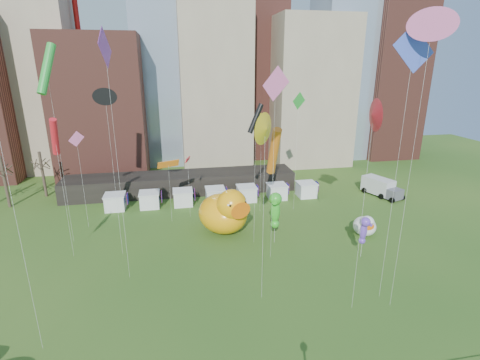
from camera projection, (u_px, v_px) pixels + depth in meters
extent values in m
cube|color=gray|center=(36.00, 63.00, 69.07)|extent=(14.00, 12.00, 42.00)
cube|color=brown|center=(101.00, 107.00, 68.05)|extent=(16.00, 14.00, 26.00)
cube|color=#8C9EB2|center=(162.00, 29.00, 73.20)|extent=(12.00, 12.00, 55.00)
cube|color=gray|center=(214.00, 83.00, 74.45)|extent=(14.00, 14.00, 34.00)
cube|color=gray|center=(309.00, 92.00, 76.74)|extent=(16.00, 14.00, 30.00)
cube|color=#8C9EB2|center=(347.00, 48.00, 79.48)|extent=(14.00, 12.00, 48.00)
cube|color=brown|center=(390.00, 77.00, 81.23)|extent=(12.00, 12.00, 36.00)
cube|color=black|center=(182.00, 183.00, 60.94)|extent=(38.00, 6.00, 3.20)
cube|color=white|center=(115.00, 202.00, 53.71)|extent=(2.80, 2.80, 2.20)
cube|color=red|center=(127.00, 199.00, 53.88)|extent=(0.08, 1.40, 1.60)
cube|color=white|center=(150.00, 200.00, 54.60)|extent=(2.80, 2.80, 2.20)
cube|color=red|center=(162.00, 196.00, 54.76)|extent=(0.08, 1.40, 1.60)
cube|color=white|center=(183.00, 198.00, 55.48)|extent=(2.80, 2.80, 2.20)
cube|color=red|center=(195.00, 194.00, 55.65)|extent=(0.08, 1.40, 1.60)
cube|color=white|center=(215.00, 196.00, 56.37)|extent=(2.80, 2.80, 2.20)
cube|color=red|center=(227.00, 192.00, 56.53)|extent=(0.08, 1.40, 1.60)
cube|color=white|center=(247.00, 194.00, 57.25)|extent=(2.80, 2.80, 2.20)
cube|color=red|center=(258.00, 190.00, 57.42)|extent=(0.08, 1.40, 1.60)
cube|color=white|center=(277.00, 192.00, 58.14)|extent=(2.80, 2.80, 2.20)
cube|color=red|center=(288.00, 188.00, 58.30)|extent=(0.08, 1.40, 1.60)
cube|color=white|center=(306.00, 190.00, 59.02)|extent=(2.80, 2.80, 2.20)
cube|color=red|center=(317.00, 186.00, 59.19)|extent=(0.08, 1.40, 1.60)
cylinder|color=#382B21|center=(5.00, 182.00, 53.73)|extent=(0.44, 0.44, 8.00)
cylinder|color=#382B21|center=(43.00, 174.00, 58.25)|extent=(0.44, 0.44, 7.50)
ellipsoid|color=#FBA20C|center=(223.00, 213.00, 46.30)|extent=(8.21, 8.78, 4.95)
ellipsoid|color=#FBA20C|center=(213.00, 208.00, 48.52)|extent=(2.00, 1.80, 2.00)
sphere|color=#FBA20C|center=(232.00, 204.00, 43.92)|extent=(4.85, 4.85, 3.72)
cone|color=orange|center=(239.00, 210.00, 42.70)|extent=(2.53, 2.33, 2.05)
sphere|color=white|center=(229.00, 205.00, 42.42)|extent=(0.67, 0.67, 0.67)
sphere|color=white|center=(243.00, 201.00, 43.48)|extent=(0.67, 0.67, 0.67)
sphere|color=black|center=(230.00, 206.00, 42.17)|extent=(0.33, 0.33, 0.33)
sphere|color=black|center=(245.00, 202.00, 43.23)|extent=(0.33, 0.33, 0.33)
ellipsoid|color=white|center=(365.00, 226.00, 45.73)|extent=(3.66, 3.99, 2.33)
ellipsoid|color=white|center=(362.00, 222.00, 46.97)|extent=(0.91, 0.80, 0.94)
sphere|color=white|center=(367.00, 223.00, 44.45)|extent=(2.18, 2.18, 1.75)
cone|color=orange|center=(369.00, 226.00, 43.77)|extent=(1.15, 1.03, 0.96)
sphere|color=white|center=(364.00, 223.00, 43.97)|extent=(0.32, 0.32, 0.32)
sphere|color=white|center=(372.00, 223.00, 43.88)|extent=(0.32, 0.32, 0.32)
sphere|color=black|center=(365.00, 223.00, 43.83)|extent=(0.16, 0.16, 0.16)
sphere|color=black|center=(373.00, 223.00, 43.74)|extent=(0.16, 0.16, 0.16)
cylinder|color=silver|center=(275.00, 227.00, 43.47)|extent=(0.03, 0.03, 4.13)
ellipsoid|color=green|center=(275.00, 211.00, 42.84)|extent=(1.43, 1.31, 2.96)
sphere|color=green|center=(276.00, 199.00, 42.21)|extent=(1.95, 1.95, 1.51)
cone|color=green|center=(278.00, 202.00, 41.60)|extent=(0.83, 1.07, 0.53)
sphere|color=green|center=(275.00, 224.00, 43.41)|extent=(1.06, 1.06, 1.06)
cylinder|color=silver|center=(362.00, 244.00, 40.34)|extent=(0.03, 0.03, 3.19)
ellipsoid|color=#6A3FBE|center=(363.00, 231.00, 39.85)|extent=(1.01, 0.91, 2.12)
sphere|color=#6A3FBE|center=(365.00, 222.00, 39.36)|extent=(1.37, 1.37, 1.08)
cone|color=#6A3FBE|center=(367.00, 224.00, 38.92)|extent=(0.57, 0.76, 0.38)
sphere|color=#6A3FBE|center=(362.00, 241.00, 40.27)|extent=(0.76, 0.76, 0.76)
cube|color=silver|center=(378.00, 185.00, 59.76)|extent=(4.04, 5.59, 2.53)
cube|color=#595960|center=(394.00, 194.00, 57.28)|extent=(2.82, 2.52, 1.62)
cylinder|color=black|center=(381.00, 196.00, 58.00)|extent=(0.55, 0.94, 0.91)
cylinder|color=black|center=(391.00, 194.00, 59.24)|extent=(0.55, 0.94, 0.91)
cylinder|color=black|center=(364.00, 190.00, 60.80)|extent=(0.55, 0.94, 0.91)
cylinder|color=black|center=(374.00, 188.00, 62.05)|extent=(0.55, 0.94, 0.91)
cylinder|color=silver|center=(362.00, 220.00, 29.61)|extent=(0.02, 0.02, 17.14)
cone|color=red|center=(373.00, 115.00, 26.98)|extent=(0.96, 2.45, 2.46)
cylinder|color=silver|center=(408.00, 182.00, 29.04)|extent=(0.02, 0.02, 23.43)
cone|color=pink|center=(432.00, 24.00, 25.44)|extent=(1.73, 1.92, 2.30)
cylinder|color=silver|center=(255.00, 184.00, 41.74)|extent=(0.02, 0.02, 15.08)
cylinder|color=black|center=(256.00, 119.00, 39.42)|extent=(2.01, 1.07, 3.28)
cylinder|color=silver|center=(296.00, 158.00, 51.68)|extent=(0.02, 0.02, 15.97)
cube|color=green|center=(299.00, 101.00, 49.23)|extent=(0.99, 2.25, 2.44)
cylinder|color=silver|center=(261.00, 167.00, 51.59)|extent=(0.02, 0.02, 13.31)
cone|color=yellow|center=(261.00, 121.00, 49.54)|extent=(1.41, 1.87, 2.09)
cylinder|color=silver|center=(17.00, 225.00, 24.46)|extent=(0.02, 0.02, 20.75)
cylinder|color=silver|center=(170.00, 193.00, 48.67)|extent=(0.02, 0.02, 8.23)
cube|color=orange|center=(168.00, 164.00, 47.41)|extent=(2.88, 1.60, 0.91)
cylinder|color=silver|center=(189.00, 189.00, 50.18)|extent=(0.02, 0.02, 8.43)
cube|color=red|center=(188.00, 159.00, 48.88)|extent=(0.82, 1.79, 0.56)
cylinder|color=silver|center=(83.00, 185.00, 46.32)|extent=(0.02, 0.02, 11.96)
cube|color=pink|center=(76.00, 139.00, 44.49)|extent=(1.70, 0.95, 1.93)
cylinder|color=silver|center=(114.00, 180.00, 38.84)|extent=(0.02, 0.02, 17.66)
cone|color=black|center=(105.00, 97.00, 36.13)|extent=(1.73, 0.68, 1.74)
cylinder|color=silver|center=(61.00, 162.00, 41.10)|extent=(0.02, 0.02, 20.28)
cylinder|color=green|center=(47.00, 69.00, 37.98)|extent=(2.38, 3.20, 5.38)
cylinder|color=silver|center=(263.00, 219.00, 31.28)|extent=(0.02, 0.02, 15.84)
cone|color=yellow|center=(265.00, 129.00, 28.84)|extent=(1.73, 2.29, 2.57)
cylinder|color=silver|center=(394.00, 186.00, 30.45)|extent=(0.02, 0.02, 21.85)
cube|color=blue|center=(414.00, 49.00, 27.10)|extent=(3.55, 0.05, 3.55)
cylinder|color=silver|center=(273.00, 184.00, 50.33)|extent=(0.02, 0.02, 9.46)
cylinder|color=orange|center=(274.00, 151.00, 48.87)|extent=(1.31, 4.16, 7.04)
cylinder|color=silver|center=(119.00, 174.00, 33.37)|extent=(0.02, 0.02, 22.07)
cube|color=purple|center=(105.00, 48.00, 29.98)|extent=(0.53, 3.33, 3.36)
cylinder|color=silver|center=(65.00, 199.00, 38.90)|extent=(0.02, 0.02, 13.68)
cylinder|color=red|center=(55.00, 137.00, 36.79)|extent=(1.52, 2.48, 4.08)
cylinder|color=silver|center=(273.00, 177.00, 37.92)|extent=(0.02, 0.02, 18.93)
cube|color=pink|center=(276.00, 84.00, 35.01)|extent=(1.88, 2.86, 3.39)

